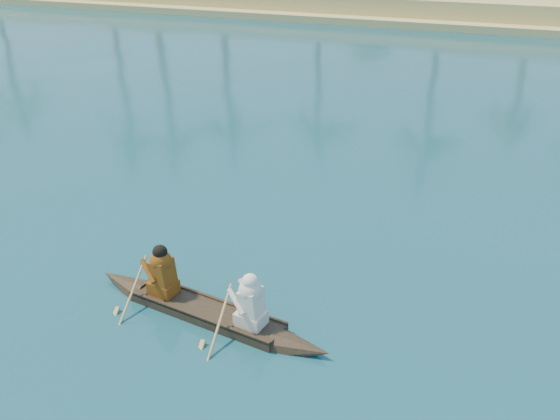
% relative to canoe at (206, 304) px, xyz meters
% --- Properties ---
extents(canoe, '(4.46, 1.42, 1.22)m').
position_rel_canoe_xyz_m(canoe, '(0.00, 0.00, 0.00)').
color(canoe, '#35291D').
rests_on(canoe, ground).
extents(barge_mid, '(11.54, 4.86, 1.87)m').
position_rel_canoe_xyz_m(barge_mid, '(1.80, 30.38, 0.42)').
color(barge_mid, '#5E2F14').
rests_on(barge_mid, ground).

